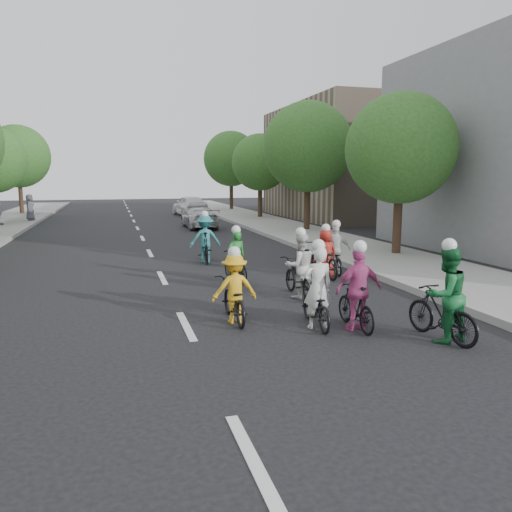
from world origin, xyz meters
name	(u,v)px	position (x,y,z in m)	size (l,w,h in m)	color
ground	(186,326)	(0.00, 0.00, 0.00)	(120.00, 120.00, 0.00)	black
sidewalk_right	(337,244)	(8.00, 10.00, 0.07)	(4.00, 80.00, 0.15)	gray
curb_right	(295,245)	(6.05, 10.00, 0.09)	(0.18, 80.00, 0.18)	#999993
bldg_se	(357,162)	(16.00, 24.00, 4.00)	(10.00, 14.00, 8.00)	gray
tree_l_5	(18,156)	(-8.20, 33.00, 4.52)	(4.80, 4.80, 6.93)	black
tree_r_0	(401,149)	(8.80, 6.60, 3.96)	(4.00, 4.00, 5.97)	black
tree_r_1	(308,147)	(8.80, 15.60, 4.52)	(4.80, 4.80, 6.93)	black
tree_r_2	(260,162)	(8.80, 24.60, 3.96)	(4.00, 4.00, 5.97)	black
tree_r_3	(231,159)	(8.80, 33.60, 4.52)	(4.80, 4.80, 6.93)	black
cyclist_0	(316,299)	(2.49, -0.76, 0.57)	(0.68, 1.65, 1.77)	black
cyclist_1	(444,302)	(4.37, -2.20, 0.72)	(0.94, 1.73, 1.89)	black
cyclist_2	(234,294)	(1.00, 0.02, 0.57)	(0.93, 1.70, 1.58)	black
cyclist_3	(357,297)	(3.18, -1.16, 0.65)	(0.95, 1.49, 1.77)	black
cyclist_4	(324,258)	(4.67, 3.84, 0.57)	(0.71, 1.93, 1.60)	black
cyclist_5	(236,262)	(1.97, 3.86, 0.56)	(0.71, 1.58, 1.62)	black
cyclist_6	(299,273)	(3.06, 1.67, 0.62)	(0.78, 1.83, 1.74)	black
cyclist_7	(205,242)	(1.72, 7.38, 0.70)	(1.11, 1.83, 1.81)	black
cyclist_8	(335,255)	(5.20, 4.23, 0.57)	(0.94, 1.71, 1.67)	black
follow_car_lead	(200,218)	(3.51, 19.11, 0.61)	(1.71, 4.20, 1.22)	#B7B6BB
follow_car_trail	(190,205)	(4.36, 28.64, 0.79)	(1.87, 4.65, 1.58)	white
spectator_2	(30,207)	(-6.52, 25.61, 1.00)	(0.83, 0.54, 1.70)	#535260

